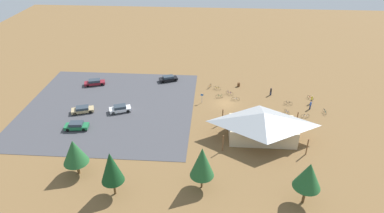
{
  "coord_description": "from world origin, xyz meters",
  "views": [
    {
      "loc": [
        2.65,
        62.33,
        35.32
      ],
      "look_at": [
        6.77,
        3.81,
        1.2
      ],
      "focal_mm": 31.84,
      "sensor_mm": 36.0,
      "label": 1
    }
  ],
  "objects_px": {
    "car_maroon_front_row": "(95,82)",
    "lot_sign": "(202,97)",
    "pine_mideast": "(309,176)",
    "bicycle_orange_yard_right": "(210,86)",
    "trash_bin": "(239,85)",
    "pine_east": "(74,152)",
    "bicycle_white_by_bin": "(236,99)",
    "bicycle_black_lone_east": "(288,103)",
    "bicycle_green_near_porch": "(220,96)",
    "pine_far_west": "(202,162)",
    "bike_pavilion": "(263,124)",
    "visitor_by_pavilion": "(312,99)",
    "bicycle_purple_edge_south": "(230,93)",
    "car_green_aisle_side": "(77,126)",
    "car_tan_end_stall": "(83,109)",
    "visitor_near_lot": "(271,91)",
    "pine_far_east": "(111,167)",
    "bicycle_silver_back_row": "(305,116)",
    "bicycle_teal_yard_center": "(325,112)",
    "car_white_mid_lot": "(120,109)",
    "visitor_crossing_yard": "(310,105)",
    "bicycle_black_trailside": "(297,123)",
    "bicycle_red_mid_cluster": "(310,98)",
    "car_black_inner_stall": "(168,78)",
    "bicycle_blue_yard_left": "(287,112)"
  },
  "relations": [
    {
      "from": "car_maroon_front_row",
      "to": "lot_sign",
      "type": "bearing_deg",
      "value": 165.2
    },
    {
      "from": "pine_mideast",
      "to": "bicycle_orange_yard_right",
      "type": "relative_size",
      "value": 4.38
    },
    {
      "from": "trash_bin",
      "to": "pine_east",
      "type": "relative_size",
      "value": 0.15
    },
    {
      "from": "bicycle_white_by_bin",
      "to": "bicycle_black_lone_east",
      "type": "bearing_deg",
      "value": 174.1
    },
    {
      "from": "pine_mideast",
      "to": "bicycle_green_near_porch",
      "type": "bearing_deg",
      "value": -68.64
    },
    {
      "from": "pine_far_west",
      "to": "bike_pavilion",
      "type": "bearing_deg",
      "value": -127.34
    },
    {
      "from": "bicycle_green_near_porch",
      "to": "visitor_by_pavilion",
      "type": "bearing_deg",
      "value": 176.4
    },
    {
      "from": "bicycle_purple_edge_south",
      "to": "bike_pavilion",
      "type": "bearing_deg",
      "value": 108.11
    },
    {
      "from": "car_green_aisle_side",
      "to": "car_tan_end_stall",
      "type": "bearing_deg",
      "value": -80.54
    },
    {
      "from": "visitor_near_lot",
      "to": "bicycle_orange_yard_right",
      "type": "bearing_deg",
      "value": -10.85
    },
    {
      "from": "pine_far_east",
      "to": "bicycle_silver_back_row",
      "type": "bearing_deg",
      "value": -144.09
    },
    {
      "from": "bicycle_orange_yard_right",
      "to": "bicycle_silver_back_row",
      "type": "height_order",
      "value": "bicycle_orange_yard_right"
    },
    {
      "from": "pine_far_west",
      "to": "bicycle_teal_yard_center",
      "type": "distance_m",
      "value": 32.87
    },
    {
      "from": "bicycle_orange_yard_right",
      "to": "bicycle_black_lone_east",
      "type": "distance_m",
      "value": 17.75
    },
    {
      "from": "car_white_mid_lot",
      "to": "trash_bin",
      "type": "bearing_deg",
      "value": -151.66
    },
    {
      "from": "bicycle_black_lone_east",
      "to": "car_green_aisle_side",
      "type": "relative_size",
      "value": 0.38
    },
    {
      "from": "lot_sign",
      "to": "visitor_crossing_yard",
      "type": "height_order",
      "value": "lot_sign"
    },
    {
      "from": "trash_bin",
      "to": "bicycle_green_near_porch",
      "type": "relative_size",
      "value": 0.52
    },
    {
      "from": "bicycle_orange_yard_right",
      "to": "car_green_aisle_side",
      "type": "distance_m",
      "value": 30.42
    },
    {
      "from": "bicycle_black_trailside",
      "to": "pine_mideast",
      "type": "bearing_deg",
      "value": 81.49
    },
    {
      "from": "car_white_mid_lot",
      "to": "car_tan_end_stall",
      "type": "height_order",
      "value": "car_white_mid_lot"
    },
    {
      "from": "car_tan_end_stall",
      "to": "visitor_crossing_yard",
      "type": "xyz_separation_m",
      "value": [
        -45.68,
        -4.47,
        0.29
      ]
    },
    {
      "from": "pine_mideast",
      "to": "visitor_by_pavilion",
      "type": "height_order",
      "value": "pine_mideast"
    },
    {
      "from": "trash_bin",
      "to": "bicycle_silver_back_row",
      "type": "distance_m",
      "value": 17.68
    },
    {
      "from": "bicycle_orange_yard_right",
      "to": "visitor_near_lot",
      "type": "xyz_separation_m",
      "value": [
        -13.38,
        2.57,
        0.57
      ]
    },
    {
      "from": "pine_mideast",
      "to": "bicycle_teal_yard_center",
      "type": "relative_size",
      "value": 3.82
    },
    {
      "from": "car_maroon_front_row",
      "to": "bicycle_green_near_porch",
      "type": "bearing_deg",
      "value": 171.9
    },
    {
      "from": "trash_bin",
      "to": "car_tan_end_stall",
      "type": "xyz_separation_m",
      "value": [
        31.71,
        13.83,
        0.23
      ]
    },
    {
      "from": "pine_far_west",
      "to": "car_green_aisle_side",
      "type": "bearing_deg",
      "value": -29.74
    },
    {
      "from": "car_tan_end_stall",
      "to": "car_maroon_front_row",
      "type": "distance_m",
      "value": 12.26
    },
    {
      "from": "bicycle_black_lone_east",
      "to": "visitor_by_pavilion",
      "type": "bearing_deg",
      "value": -170.15
    },
    {
      "from": "bicycle_teal_yard_center",
      "to": "car_green_aisle_side",
      "type": "distance_m",
      "value": 48.12
    },
    {
      "from": "trash_bin",
      "to": "pine_far_east",
      "type": "xyz_separation_m",
      "value": [
        19.28,
        35.56,
        4.47
      ]
    },
    {
      "from": "bicycle_orange_yard_right",
      "to": "bicycle_red_mid_cluster",
      "type": "distance_m",
      "value": 22.02
    },
    {
      "from": "pine_far_west",
      "to": "bicycle_silver_back_row",
      "type": "relative_size",
      "value": 4.19
    },
    {
      "from": "pine_east",
      "to": "bicycle_teal_yard_center",
      "type": "bearing_deg",
      "value": -153.91
    },
    {
      "from": "bicycle_black_lone_east",
      "to": "car_green_aisle_side",
      "type": "distance_m",
      "value": 42.3
    },
    {
      "from": "pine_far_west",
      "to": "bicycle_white_by_bin",
      "type": "height_order",
      "value": "pine_far_west"
    },
    {
      "from": "pine_mideast",
      "to": "bicycle_black_lone_east",
      "type": "xyz_separation_m",
      "value": [
        -2.68,
        -27.51,
        -4.47
      ]
    },
    {
      "from": "car_black_inner_stall",
      "to": "car_green_aisle_side",
      "type": "relative_size",
      "value": 1.03
    },
    {
      "from": "bicycle_white_by_bin",
      "to": "bicycle_purple_edge_south",
      "type": "xyz_separation_m",
      "value": [
        1.21,
        -2.49,
        0.03
      ]
    },
    {
      "from": "bicycle_orange_yard_right",
      "to": "car_green_aisle_side",
      "type": "xyz_separation_m",
      "value": [
        24.1,
        18.56,
        0.35
      ]
    },
    {
      "from": "lot_sign",
      "to": "bicycle_orange_yard_right",
      "type": "height_order",
      "value": "lot_sign"
    },
    {
      "from": "bicycle_purple_edge_south",
      "to": "bicycle_blue_yard_left",
      "type": "height_order",
      "value": "bicycle_purple_edge_south"
    },
    {
      "from": "car_tan_end_stall",
      "to": "bicycle_purple_edge_south",
      "type": "bearing_deg",
      "value": -161.95
    },
    {
      "from": "pine_east",
      "to": "bicycle_black_trailside",
      "type": "relative_size",
      "value": 3.6
    },
    {
      "from": "pine_east",
      "to": "bicycle_black_trailside",
      "type": "height_order",
      "value": "pine_east"
    },
    {
      "from": "bicycle_teal_yard_center",
      "to": "bicycle_blue_yard_left",
      "type": "bearing_deg",
      "value": 4.07
    },
    {
      "from": "bike_pavilion",
      "to": "bicycle_silver_back_row",
      "type": "distance_m",
      "value": 12.2
    },
    {
      "from": "lot_sign",
      "to": "bicycle_white_by_bin",
      "type": "relative_size",
      "value": 1.28
    }
  ]
}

